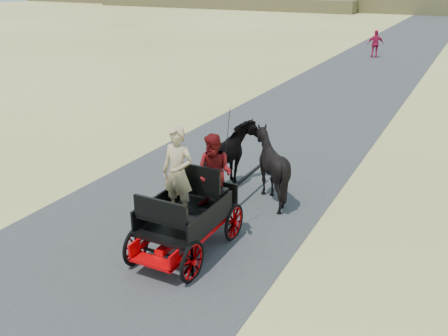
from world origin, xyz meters
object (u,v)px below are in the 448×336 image
at_px(horse_right, 271,166).
at_px(pedestrian, 375,44).
at_px(horse_left, 230,159).
at_px(carriage, 187,234).

bearing_deg(horse_right, pedestrian, -84.59).
distance_m(horse_right, pedestrian, 22.85).
bearing_deg(pedestrian, horse_left, 73.49).
distance_m(carriage, horse_left, 3.09).
distance_m(carriage, horse_right, 3.09).
relative_size(horse_left, horse_right, 1.18).
height_order(horse_left, horse_right, horse_right).
height_order(carriage, pedestrian, pedestrian).
xyz_separation_m(carriage, horse_left, (-0.55, 3.00, 0.49)).
xyz_separation_m(carriage, horse_right, (0.55, 3.00, 0.49)).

